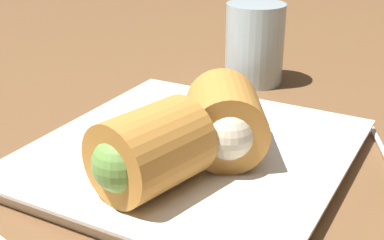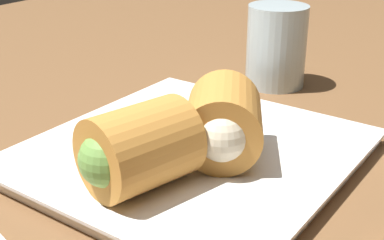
% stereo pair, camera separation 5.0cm
% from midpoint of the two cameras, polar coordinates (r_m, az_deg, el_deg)
% --- Properties ---
extents(table_surface, '(1.80, 1.40, 0.02)m').
position_cam_midpoint_polar(table_surface, '(0.46, -7.88, -6.96)').
color(table_surface, brown).
rests_on(table_surface, ground).
extents(serving_plate, '(0.27, 0.26, 0.01)m').
position_cam_midpoint_polar(serving_plate, '(0.47, -3.04, -3.75)').
color(serving_plate, white).
rests_on(serving_plate, table_surface).
extents(roll_front_left, '(0.10, 0.09, 0.06)m').
position_cam_midpoint_polar(roll_front_left, '(0.44, 0.35, -0.27)').
color(roll_front_left, '#C68438').
rests_on(roll_front_left, serving_plate).
extents(roll_front_right, '(0.09, 0.08, 0.06)m').
position_cam_midpoint_polar(roll_front_right, '(0.39, -8.66, -3.52)').
color(roll_front_right, '#C68438').
rests_on(roll_front_right, serving_plate).
extents(drinking_glass, '(0.07, 0.07, 0.10)m').
position_cam_midpoint_polar(drinking_glass, '(0.66, 4.53, 8.09)').
color(drinking_glass, silver).
rests_on(drinking_glass, table_surface).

